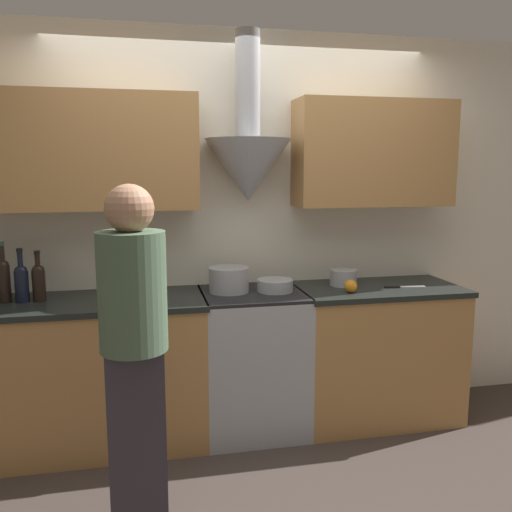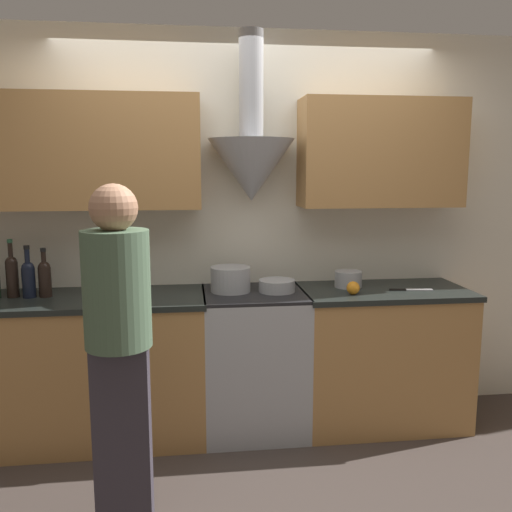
% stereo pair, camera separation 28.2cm
% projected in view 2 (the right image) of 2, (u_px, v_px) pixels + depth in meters
% --- Properties ---
extents(ground_plane, '(12.00, 12.00, 0.00)m').
position_uv_depth(ground_plane, '(261.00, 454.00, 3.26)').
color(ground_plane, '#423833').
extents(wall_back, '(8.40, 0.55, 2.60)m').
position_uv_depth(wall_back, '(237.00, 203.00, 3.62)').
color(wall_back, silver).
rests_on(wall_back, ground_plane).
extents(counter_left, '(1.55, 0.62, 0.92)m').
position_uv_depth(counter_left, '(82.00, 368.00, 3.39)').
color(counter_left, '#B27F47').
rests_on(counter_left, ground_plane).
extents(counter_right, '(1.09, 0.62, 0.92)m').
position_uv_depth(counter_right, '(381.00, 355.00, 3.63)').
color(counter_right, '#B27F47').
rests_on(counter_right, ground_plane).
extents(stove_range, '(0.65, 0.60, 0.92)m').
position_uv_depth(stove_range, '(254.00, 360.00, 3.53)').
color(stove_range, '#A8AAAF').
rests_on(stove_range, ground_plane).
extents(wine_bottle_3, '(0.07, 0.07, 0.36)m').
position_uv_depth(wine_bottle_3, '(12.00, 274.00, 3.30)').
color(wine_bottle_3, black).
rests_on(wine_bottle_3, counter_left).
extents(wine_bottle_4, '(0.08, 0.08, 0.32)m').
position_uv_depth(wine_bottle_4, '(28.00, 277.00, 3.30)').
color(wine_bottle_4, black).
rests_on(wine_bottle_4, counter_left).
extents(wine_bottle_5, '(0.08, 0.08, 0.30)m').
position_uv_depth(wine_bottle_5, '(45.00, 277.00, 3.31)').
color(wine_bottle_5, black).
rests_on(wine_bottle_5, counter_left).
extents(stock_pot, '(0.26, 0.26, 0.16)m').
position_uv_depth(stock_pot, '(231.00, 279.00, 3.47)').
color(stock_pot, '#A8AAAF').
rests_on(stock_pot, stove_range).
extents(mixing_bowl, '(0.23, 0.23, 0.08)m').
position_uv_depth(mixing_bowl, '(277.00, 286.00, 3.47)').
color(mixing_bowl, '#A8AAAF').
rests_on(mixing_bowl, stove_range).
extents(orange_fruit, '(0.08, 0.08, 0.08)m').
position_uv_depth(orange_fruit, '(353.00, 288.00, 3.39)').
color(orange_fruit, orange).
rests_on(orange_fruit, counter_right).
extents(saucepan, '(0.18, 0.18, 0.11)m').
position_uv_depth(saucepan, '(348.00, 279.00, 3.60)').
color(saucepan, '#A8AAAF').
rests_on(saucepan, counter_right).
extents(chefs_knife, '(0.28, 0.06, 0.01)m').
position_uv_depth(chefs_knife, '(411.00, 290.00, 3.51)').
color(chefs_knife, silver).
rests_on(chefs_knife, counter_right).
extents(person_foreground_left, '(0.30, 0.30, 1.64)m').
position_uv_depth(person_foreground_left, '(119.00, 342.00, 2.46)').
color(person_foreground_left, '#38333D').
rests_on(person_foreground_left, ground_plane).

